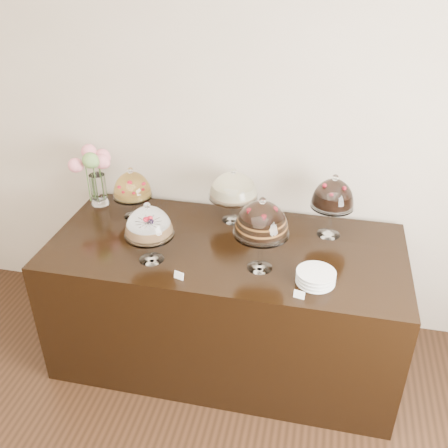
% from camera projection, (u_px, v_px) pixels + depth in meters
% --- Properties ---
extents(wall_back, '(5.00, 0.04, 3.00)m').
position_uv_depth(wall_back, '(230.00, 122.00, 3.27)').
color(wall_back, beige).
rests_on(wall_back, ground).
extents(display_counter, '(2.20, 1.00, 0.90)m').
position_uv_depth(display_counter, '(226.00, 302.00, 3.32)').
color(display_counter, black).
rests_on(display_counter, ground).
extents(cake_stand_sugar_sponge, '(0.29, 0.29, 0.38)m').
position_uv_depth(cake_stand_sugar_sponge, '(149.00, 224.00, 2.84)').
color(cake_stand_sugar_sponge, white).
rests_on(cake_stand_sugar_sponge, display_counter).
extents(cake_stand_choco_layer, '(0.31, 0.31, 0.46)m').
position_uv_depth(cake_stand_choco_layer, '(262.00, 221.00, 2.73)').
color(cake_stand_choco_layer, white).
rests_on(cake_stand_choco_layer, display_counter).
extents(cake_stand_cheesecake, '(0.33, 0.33, 0.38)m').
position_uv_depth(cake_stand_cheesecake, '(233.00, 187.00, 3.24)').
color(cake_stand_cheesecake, white).
rests_on(cake_stand_cheesecake, display_counter).
extents(cake_stand_dark_choco, '(0.27, 0.27, 0.42)m').
position_uv_depth(cake_stand_dark_choco, '(333.00, 196.00, 3.06)').
color(cake_stand_dark_choco, white).
rests_on(cake_stand_dark_choco, display_counter).
extents(cake_stand_fruit_tart, '(0.26, 0.26, 0.36)m').
position_uv_depth(cake_stand_fruit_tart, '(132.00, 187.00, 3.30)').
color(cake_stand_fruit_tart, white).
rests_on(cake_stand_fruit_tart, display_counter).
extents(flower_vase, '(0.25, 0.27, 0.43)m').
position_uv_depth(flower_vase, '(94.00, 169.00, 3.42)').
color(flower_vase, white).
rests_on(flower_vase, display_counter).
extents(plate_stack, '(0.21, 0.21, 0.07)m').
position_uv_depth(plate_stack, '(316.00, 277.00, 2.74)').
color(plate_stack, white).
rests_on(plate_stack, display_counter).
extents(price_card_left, '(0.06, 0.03, 0.04)m').
position_uv_depth(price_card_left, '(179.00, 275.00, 2.78)').
color(price_card_left, white).
rests_on(price_card_left, display_counter).
extents(price_card_right, '(0.06, 0.03, 0.04)m').
position_uv_depth(price_card_right, '(299.00, 295.00, 2.64)').
color(price_card_right, white).
rests_on(price_card_right, display_counter).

